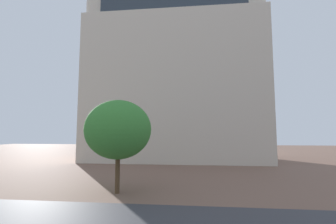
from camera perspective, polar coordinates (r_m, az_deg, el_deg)
ground_plane at (r=12.02m, az=1.34°, el=-23.12°), size 120.00×120.00×0.00m
landmark_building at (r=32.65m, az=1.43°, el=8.92°), size 23.73×10.93×35.30m
tree_curb_far at (r=14.44m, az=-12.49°, el=-4.38°), size 4.11×4.11×5.74m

